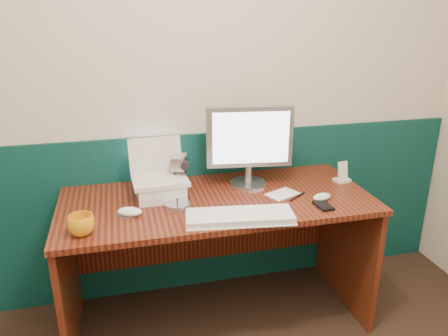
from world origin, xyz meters
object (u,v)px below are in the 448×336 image
object	(u,v)px
desk	(217,261)
keyboard	(240,217)
laptop	(159,161)
camcorder	(180,175)
monitor	(249,145)
mug	(81,225)

from	to	relation	value
desk	keyboard	xyz separation A→B (m)	(0.05, -0.27, 0.39)
laptop	camcorder	bearing A→B (deg)	23.34
laptop	desk	bearing A→B (deg)	-18.59
monitor	mug	world-z (taller)	monitor
camcorder	mug	bearing A→B (deg)	-123.09
laptop	mug	size ratio (longest dim) A/B	2.41
desk	monitor	xyz separation A→B (m)	(0.21, 0.13, 0.61)
desk	keyboard	world-z (taller)	keyboard
monitor	keyboard	world-z (taller)	monitor
laptop	mug	world-z (taller)	laptop
desk	monitor	distance (m)	0.65
keyboard	mug	size ratio (longest dim) A/B	4.30
keyboard	laptop	bearing A→B (deg)	141.31
desk	keyboard	distance (m)	0.47
monitor	camcorder	world-z (taller)	monitor
laptop	camcorder	world-z (taller)	laptop
mug	laptop	bearing A→B (deg)	39.98
laptop	mug	distance (m)	0.51
desk	camcorder	distance (m)	0.52
keyboard	desk	bearing A→B (deg)	107.85
desk	keyboard	size ratio (longest dim) A/B	3.23
keyboard	camcorder	distance (m)	0.46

